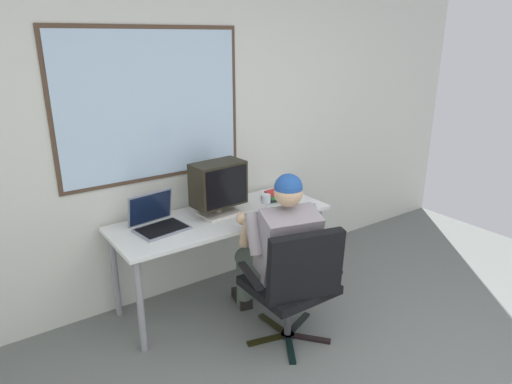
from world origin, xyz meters
name	(u,v)px	position (x,y,z in m)	size (l,w,h in m)	color
wall_rear	(206,119)	(-0.02, 2.52, 1.41)	(5.96, 0.08, 2.80)	silver
desk	(222,224)	(-0.12, 2.15, 0.65)	(1.69, 0.63, 0.73)	gray
office_chair	(296,280)	(-0.02, 1.35, 0.51)	(0.68, 0.64, 0.90)	black
person_seated	(280,248)	(0.03, 1.61, 0.62)	(0.62, 0.85, 1.20)	#465148
crt_monitor	(218,185)	(-0.11, 2.18, 0.96)	(0.42, 0.26, 0.41)	beige
laptop	(157,219)	(-0.61, 2.21, 0.79)	(0.39, 0.34, 0.25)	gray
wine_glass	(266,200)	(0.20, 2.00, 0.83)	(0.07, 0.07, 0.15)	silver
book_stack	(274,196)	(0.43, 2.20, 0.76)	(0.20, 0.16, 0.08)	black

